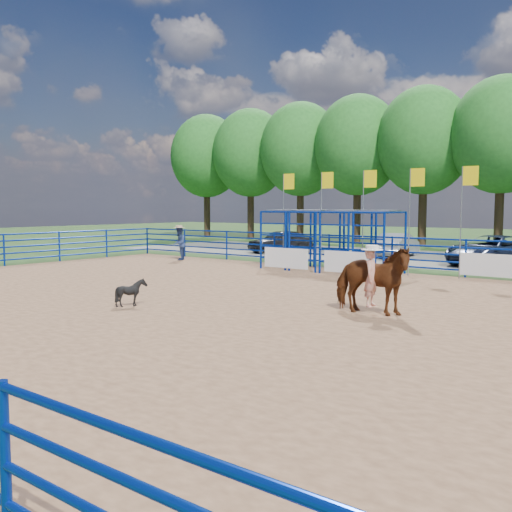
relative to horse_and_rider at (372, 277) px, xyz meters
The scene contains 12 objects.
ground 3.76m from the horse_and_rider, 164.52° to the right, with size 120.00×120.00×0.00m, color #315120.
arena_dirt 3.76m from the horse_and_rider, 164.52° to the right, with size 30.00×20.00×0.02m, color #9E714F.
gravel_strip 16.44m from the horse_and_rider, 102.33° to the left, with size 40.00×10.00×0.01m, color gray.
horse_and_rider is the anchor object (origin of this frame).
calf 6.42m from the horse_and_rider, 152.70° to the right, with size 0.62×0.69×0.76m, color black.
spectator_cowboy 16.06m from the horse_and_rider, 152.61° to the left, with size 1.01×1.04×1.74m.
car_a 19.64m from the horse_and_rider, 131.87° to the left, with size 1.60×3.97×1.35m, color black.
car_b 17.05m from the horse_and_rider, 111.60° to the left, with size 1.37×3.93×1.29m, color gray.
car_c 14.57m from the horse_and_rider, 94.11° to the left, with size 2.30×4.99×1.39m, color #151C36.
perimeter_fence 3.64m from the horse_and_rider, 164.52° to the right, with size 30.10×20.10×1.50m.
chute_assembly 9.55m from the horse_and_rider, 124.49° to the left, with size 19.32×2.41×4.20m.
treeline 26.11m from the horse_and_rider, 97.97° to the left, with size 56.40×6.40×11.24m.
Camera 1 is at (9.86, -12.04, 2.74)m, focal length 40.00 mm.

